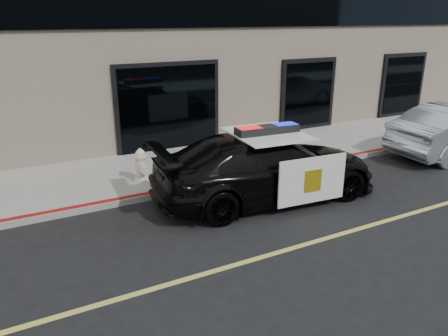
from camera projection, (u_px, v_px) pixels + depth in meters
name	position (u px, v px, depth m)	size (l,w,h in m)	color
ground	(342.00, 234.00, 8.88)	(120.00, 120.00, 0.00)	black
sidewalk_n	(222.00, 160.00, 13.23)	(60.00, 3.50, 0.15)	gray
police_car	(266.00, 166.00, 10.39)	(3.14, 5.87, 1.80)	black
fire_hydrant	(141.00, 166.00, 11.19)	(0.39, 0.55, 0.87)	beige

